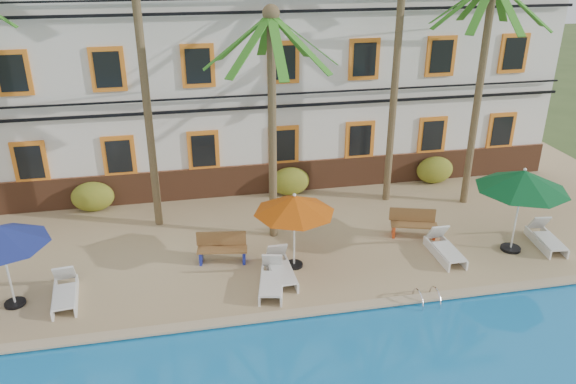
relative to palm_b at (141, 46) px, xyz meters
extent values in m
plane|color=#384C23|center=(3.25, -5.09, -6.27)|extent=(100.00, 100.00, 0.00)
cube|color=tan|center=(3.25, -0.09, -6.15)|extent=(30.00, 12.00, 0.25)
cube|color=tan|center=(3.25, -5.99, -5.99)|extent=(30.00, 0.35, 0.06)
cube|color=silver|center=(3.25, 4.91, -1.02)|extent=(25.00, 6.00, 10.00)
cube|color=brown|center=(3.25, 1.85, -5.42)|extent=(25.00, 0.12, 1.20)
cube|color=orange|center=(-4.25, 1.86, -4.12)|extent=(1.15, 0.10, 1.50)
cube|color=black|center=(-4.25, 1.81, -4.12)|extent=(0.85, 0.04, 1.20)
cube|color=orange|center=(-1.25, 1.86, -4.12)|extent=(1.15, 0.10, 1.50)
cube|color=black|center=(-1.25, 1.81, -4.12)|extent=(0.85, 0.04, 1.20)
cube|color=orange|center=(1.75, 1.86, -4.12)|extent=(1.15, 0.10, 1.50)
cube|color=black|center=(1.75, 1.81, -4.12)|extent=(0.85, 0.04, 1.20)
cube|color=orange|center=(4.75, 1.86, -4.12)|extent=(1.15, 0.10, 1.50)
cube|color=black|center=(4.75, 1.81, -4.12)|extent=(0.85, 0.04, 1.20)
cube|color=orange|center=(7.75, 1.86, -4.12)|extent=(1.15, 0.10, 1.50)
cube|color=black|center=(7.75, 1.81, -4.12)|extent=(0.85, 0.04, 1.20)
cube|color=orange|center=(10.75, 1.86, -4.12)|extent=(1.15, 0.10, 1.50)
cube|color=black|center=(10.75, 1.81, -4.12)|extent=(0.85, 0.04, 1.20)
cube|color=orange|center=(13.75, 1.86, -4.12)|extent=(1.15, 0.10, 1.50)
cube|color=black|center=(13.75, 1.81, -4.12)|extent=(0.85, 0.04, 1.20)
cube|color=orange|center=(-4.25, 1.86, -1.02)|extent=(1.15, 0.10, 1.50)
cube|color=black|center=(-4.25, 1.81, -1.02)|extent=(0.85, 0.04, 1.20)
cube|color=orange|center=(-1.25, 1.86, -1.02)|extent=(1.15, 0.10, 1.50)
cube|color=black|center=(-1.25, 1.81, -1.02)|extent=(0.85, 0.04, 1.20)
cube|color=orange|center=(1.75, 1.86, -1.02)|extent=(1.15, 0.10, 1.50)
cube|color=black|center=(1.75, 1.81, -1.02)|extent=(0.85, 0.04, 1.20)
cube|color=orange|center=(4.75, 1.86, -1.02)|extent=(1.15, 0.10, 1.50)
cube|color=black|center=(4.75, 1.81, -1.02)|extent=(0.85, 0.04, 1.20)
cube|color=orange|center=(7.75, 1.86, -1.02)|extent=(1.15, 0.10, 1.50)
cube|color=black|center=(7.75, 1.81, -1.02)|extent=(0.85, 0.04, 1.20)
cube|color=orange|center=(10.75, 1.86, -1.02)|extent=(1.15, 0.10, 1.50)
cube|color=black|center=(10.75, 1.81, -1.02)|extent=(0.85, 0.04, 1.20)
cube|color=orange|center=(13.75, 1.86, -1.02)|extent=(1.15, 0.10, 1.50)
cube|color=black|center=(13.75, 1.81, -1.02)|extent=(0.85, 0.04, 1.20)
cube|color=black|center=(3.25, 1.71, -2.57)|extent=(25.00, 0.08, 0.10)
cube|color=black|center=(3.25, 1.71, -2.12)|extent=(25.00, 0.08, 0.06)
cube|color=black|center=(3.25, 1.71, 0.73)|extent=(25.00, 0.08, 0.10)
cylinder|color=brown|center=(0.00, 0.00, -1.34)|extent=(0.26, 0.26, 9.36)
cylinder|color=brown|center=(3.74, -1.58, -2.48)|extent=(0.26, 0.26, 7.08)
sphere|color=brown|center=(3.74, -1.58, 1.06)|extent=(0.50, 0.50, 0.50)
cube|color=#286C19|center=(3.74, -0.58, 0.30)|extent=(0.28, 2.00, 1.54)
cube|color=#286C19|center=(3.04, -0.87, 0.30)|extent=(1.61, 1.61, 1.54)
cube|color=#286C19|center=(2.74, -1.58, 0.30)|extent=(2.00, 0.28, 1.54)
cube|color=#286C19|center=(3.04, -2.28, 0.30)|extent=(1.61, 1.61, 1.54)
cube|color=#286C19|center=(3.74, -2.57, 0.30)|extent=(0.28, 2.00, 1.54)
cube|color=#286C19|center=(4.44, -2.28, 0.30)|extent=(1.61, 1.61, 1.54)
cube|color=#286C19|center=(4.73, -1.58, 0.30)|extent=(2.00, 0.28, 1.54)
cube|color=#286C19|center=(4.44, -0.87, 0.30)|extent=(1.61, 1.61, 1.54)
cylinder|color=brown|center=(8.40, 0.38, -1.48)|extent=(0.26, 0.26, 9.08)
cylinder|color=brown|center=(11.17, -0.42, -2.10)|extent=(0.26, 0.26, 7.85)
cube|color=#286C19|center=(11.17, 0.57, 1.06)|extent=(0.28, 2.00, 1.54)
cube|color=#286C19|center=(10.47, 0.28, 1.06)|extent=(1.61, 1.61, 1.54)
cube|color=#286C19|center=(10.18, -0.42, 1.06)|extent=(2.00, 0.28, 1.54)
cube|color=#286C19|center=(10.47, -1.12, 1.06)|extent=(1.61, 1.61, 1.54)
cube|color=#286C19|center=(11.17, -1.41, 1.06)|extent=(0.28, 2.00, 1.54)
cube|color=#286C19|center=(11.87, -1.12, 1.06)|extent=(1.61, 1.61, 1.54)
cube|color=#286C19|center=(12.16, -0.42, 1.06)|extent=(2.00, 0.28, 1.54)
cube|color=#286C19|center=(11.87, 0.28, 1.06)|extent=(1.61, 1.61, 1.54)
ellipsoid|color=#2D5D1A|center=(-2.31, 1.51, -5.47)|extent=(1.50, 0.90, 1.10)
ellipsoid|color=#2D5D1A|center=(4.92, 1.51, -5.47)|extent=(1.50, 0.90, 1.10)
ellipsoid|color=#2D5D1A|center=(10.85, 1.51, -5.47)|extent=(1.50, 0.90, 1.10)
cylinder|color=black|center=(-3.76, -4.08, -5.98)|extent=(0.55, 0.55, 0.08)
cylinder|color=silver|center=(-3.76, -4.08, -4.84)|extent=(0.06, 0.06, 2.37)
cylinder|color=black|center=(4.00, -3.63, -5.98)|extent=(0.53, 0.53, 0.08)
cylinder|color=silver|center=(4.00, -3.63, -4.88)|extent=(0.06, 0.06, 2.29)
cone|color=#AE4509|center=(4.00, -3.63, -3.97)|extent=(2.39, 2.39, 0.53)
sphere|color=silver|center=(4.00, -3.63, -3.68)|extent=(0.10, 0.10, 0.10)
cylinder|color=black|center=(10.92, -4.03, -5.98)|extent=(0.62, 0.62, 0.09)
cylinder|color=silver|center=(10.92, -4.03, -4.68)|extent=(0.06, 0.06, 2.68)
cone|color=#08471F|center=(10.92, -4.03, -3.63)|extent=(2.79, 2.79, 0.61)
sphere|color=silver|center=(10.92, -4.03, -3.29)|extent=(0.10, 0.10, 0.10)
cube|color=silver|center=(-2.42, -4.42, -5.72)|extent=(0.69, 1.27, 0.06)
cube|color=silver|center=(-2.50, -3.58, -5.51)|extent=(0.61, 0.51, 0.61)
cube|color=silver|center=(-2.72, -4.22, -5.88)|extent=(0.24, 1.73, 0.28)
cube|color=silver|center=(-2.16, -4.16, -5.88)|extent=(0.24, 1.73, 0.28)
cube|color=silver|center=(3.08, -4.92, -5.71)|extent=(0.84, 1.36, 0.06)
cube|color=silver|center=(3.27, -4.07, -5.49)|extent=(0.67, 0.58, 0.63)
cube|color=silver|center=(2.85, -4.62, -5.88)|extent=(0.44, 1.76, 0.29)
cube|color=silver|center=(3.42, -4.75, -5.88)|extent=(0.44, 1.76, 0.29)
cube|color=silver|center=(3.50, -4.44, -5.71)|extent=(0.62, 1.28, 0.06)
cube|color=silver|center=(3.48, -3.56, -5.49)|extent=(0.60, 0.48, 0.63)
cube|color=silver|center=(3.20, -4.20, -5.88)|extent=(0.10, 1.81, 0.29)
cube|color=silver|center=(3.79, -4.19, -5.88)|extent=(0.10, 1.81, 0.29)
cube|color=silver|center=(8.68, -4.25, -5.72)|extent=(0.58, 1.25, 0.06)
cube|color=silver|center=(8.68, -3.39, -5.49)|extent=(0.58, 0.46, 0.62)
cube|color=silver|center=(8.39, -4.01, -5.88)|extent=(0.07, 1.78, 0.29)
cube|color=silver|center=(8.97, -4.01, -5.88)|extent=(0.07, 1.78, 0.29)
cube|color=silver|center=(12.13, -4.25, -5.72)|extent=(0.72, 1.28, 0.06)
cube|color=silver|center=(12.24, -3.41, -5.51)|extent=(0.62, 0.52, 0.61)
cube|color=silver|center=(11.88, -3.98, -5.88)|extent=(0.28, 1.73, 0.28)
cube|color=silver|center=(12.44, -4.05, -5.88)|extent=(0.28, 1.73, 0.28)
cube|color=olive|center=(1.92, -2.98, -5.59)|extent=(1.55, 0.68, 0.06)
cube|color=olive|center=(1.96, -2.77, -5.32)|extent=(1.49, 0.29, 0.45)
cube|color=navy|center=(1.28, -2.88, -5.82)|extent=(0.15, 0.46, 0.40)
cube|color=navy|center=(2.57, -3.09, -5.82)|extent=(0.15, 0.46, 0.40)
cube|color=olive|center=(8.24, -2.60, -5.59)|extent=(1.57, 0.88, 0.06)
cube|color=olive|center=(8.31, -2.39, -5.32)|extent=(1.45, 0.50, 0.45)
cube|color=#C03D16|center=(7.62, -2.40, -5.82)|extent=(0.21, 0.45, 0.40)
cube|color=#C03D16|center=(8.86, -2.79, -5.82)|extent=(0.21, 0.45, 0.40)
torus|color=silver|center=(6.91, -6.09, -6.02)|extent=(0.04, 0.74, 0.74)
torus|color=silver|center=(7.41, -6.09, -6.02)|extent=(0.04, 0.74, 0.74)
camera|label=1|loc=(0.98, -17.81, 2.90)|focal=35.00mm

